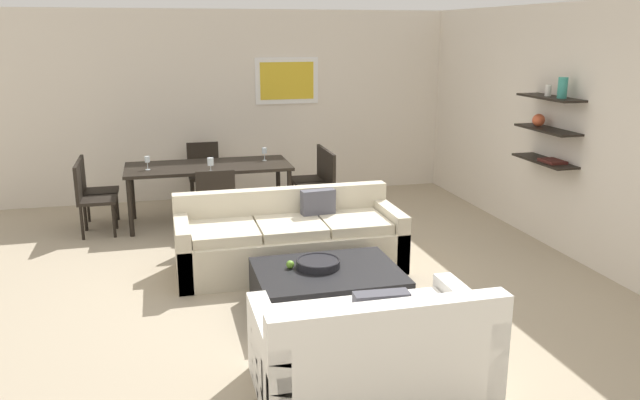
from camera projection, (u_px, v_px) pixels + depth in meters
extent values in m
plane|color=tan|center=(301.00, 279.00, 6.34)|extent=(18.00, 18.00, 0.00)
cube|color=silver|center=(267.00, 104.00, 9.37)|extent=(8.40, 0.06, 2.70)
cube|color=white|center=(287.00, 81.00, 9.31)|extent=(0.94, 0.02, 0.67)
cube|color=gold|center=(287.00, 81.00, 9.29)|extent=(0.80, 0.01, 0.54)
cube|color=silver|center=(546.00, 125.00, 7.28)|extent=(0.06, 8.20, 2.70)
cube|color=black|center=(550.00, 98.00, 6.88)|extent=(0.28, 0.90, 0.02)
cube|color=black|center=(547.00, 130.00, 6.97)|extent=(0.28, 0.90, 0.02)
cube|color=black|center=(544.00, 161.00, 7.06)|extent=(0.28, 0.90, 0.02)
cylinder|color=teal|center=(563.00, 88.00, 6.66)|extent=(0.10, 0.10, 0.22)
sphere|color=#D85933|center=(539.00, 120.00, 7.11)|extent=(0.14, 0.14, 0.14)
cylinder|color=silver|center=(548.00, 91.00, 6.90)|extent=(0.07, 0.07, 0.12)
cube|color=#4C1E19|center=(553.00, 161.00, 6.91)|extent=(0.20, 0.28, 0.03)
cube|color=beige|center=(290.00, 250.00, 6.56)|extent=(2.30, 0.90, 0.42)
cube|color=beige|center=(282.00, 204.00, 6.80)|extent=(2.30, 0.16, 0.36)
cube|color=beige|center=(183.00, 250.00, 6.28)|extent=(0.14, 0.90, 0.60)
cube|color=beige|center=(388.00, 234.00, 6.79)|extent=(0.14, 0.90, 0.60)
cube|color=beige|center=(224.00, 232.00, 6.29)|extent=(0.65, 0.70, 0.10)
cube|color=beige|center=(290.00, 227.00, 6.45)|extent=(0.65, 0.70, 0.10)
cube|color=beige|center=(354.00, 222.00, 6.61)|extent=(0.65, 0.70, 0.10)
cube|color=#4C4C56|center=(318.00, 207.00, 6.72)|extent=(0.37, 0.15, 0.36)
cube|color=white|center=(371.00, 358.00, 4.38)|extent=(1.58, 0.90, 0.42)
cube|color=white|center=(391.00, 331.00, 3.94)|extent=(1.58, 0.16, 0.36)
cube|color=white|center=(467.00, 335.00, 4.53)|extent=(0.14, 0.90, 0.60)
cube|color=white|center=(268.00, 360.00, 4.19)|extent=(0.14, 0.90, 0.60)
cube|color=white|center=(414.00, 316.00, 4.43)|extent=(0.63, 0.70, 0.10)
cube|color=white|center=(324.00, 327.00, 4.27)|extent=(0.63, 0.70, 0.10)
cube|color=#4C4C56|center=(381.00, 318.00, 4.10)|extent=(0.37, 0.14, 0.36)
cube|color=black|center=(328.00, 290.00, 5.60)|extent=(1.25, 0.96, 0.38)
cylinder|color=black|center=(318.00, 264.00, 5.59)|extent=(0.39, 0.39, 0.06)
torus|color=black|center=(318.00, 260.00, 5.59)|extent=(0.39, 0.39, 0.02)
sphere|color=#669E2D|center=(290.00, 264.00, 5.57)|extent=(0.07, 0.07, 0.07)
cube|color=black|center=(208.00, 166.00, 8.07)|extent=(2.06, 0.90, 0.04)
cylinder|color=black|center=(130.00, 208.00, 7.57)|extent=(0.06, 0.06, 0.71)
cylinder|color=black|center=(290.00, 198.00, 8.04)|extent=(0.06, 0.06, 0.71)
cylinder|color=black|center=(132.00, 192.00, 8.30)|extent=(0.06, 0.06, 0.71)
cylinder|color=black|center=(278.00, 184.00, 8.76)|extent=(0.06, 0.06, 0.71)
cube|color=black|center=(308.00, 180.00, 8.66)|extent=(0.44, 0.44, 0.04)
cube|color=black|center=(322.00, 162.00, 8.65)|extent=(0.04, 0.44, 0.43)
cylinder|color=black|center=(293.00, 194.00, 8.85)|extent=(0.04, 0.04, 0.41)
cylinder|color=black|center=(298.00, 200.00, 8.51)|extent=(0.04, 0.04, 0.41)
cylinder|color=black|center=(318.00, 192.00, 8.93)|extent=(0.04, 0.04, 0.41)
cylinder|color=black|center=(324.00, 198.00, 8.59)|extent=(0.04, 0.04, 0.41)
cube|color=black|center=(100.00, 192.00, 8.01)|extent=(0.44, 0.44, 0.04)
cube|color=black|center=(82.00, 175.00, 7.91)|extent=(0.04, 0.44, 0.43)
cylinder|color=black|center=(116.00, 212.00, 7.95)|extent=(0.04, 0.04, 0.41)
cylinder|color=black|center=(117.00, 205.00, 8.28)|extent=(0.04, 0.04, 0.41)
cylinder|color=black|center=(85.00, 214.00, 7.86)|extent=(0.04, 0.04, 0.41)
cylinder|color=black|center=(88.00, 206.00, 8.20)|extent=(0.04, 0.04, 0.41)
cube|color=black|center=(98.00, 200.00, 7.64)|extent=(0.44, 0.44, 0.04)
cube|color=black|center=(78.00, 182.00, 7.53)|extent=(0.04, 0.44, 0.43)
cylinder|color=black|center=(114.00, 221.00, 7.57)|extent=(0.04, 0.04, 0.41)
cylinder|color=black|center=(116.00, 213.00, 7.91)|extent=(0.04, 0.04, 0.41)
cylinder|color=black|center=(82.00, 223.00, 7.48)|extent=(0.04, 0.04, 0.41)
cylinder|color=black|center=(85.00, 215.00, 7.82)|extent=(0.04, 0.04, 0.41)
cube|color=black|center=(205.00, 177.00, 8.87)|extent=(0.44, 0.44, 0.04)
cube|color=black|center=(203.00, 157.00, 9.00)|extent=(0.44, 0.04, 0.43)
cylinder|color=black|center=(193.00, 196.00, 8.71)|extent=(0.04, 0.04, 0.41)
cylinder|color=black|center=(220.00, 194.00, 8.80)|extent=(0.04, 0.04, 0.41)
cylinder|color=black|center=(192.00, 190.00, 9.05)|extent=(0.04, 0.04, 0.41)
cylinder|color=black|center=(217.00, 188.00, 9.14)|extent=(0.04, 0.04, 0.41)
cube|color=black|center=(215.00, 205.00, 7.43)|extent=(0.44, 0.44, 0.04)
cube|color=black|center=(216.00, 189.00, 7.18)|extent=(0.44, 0.04, 0.43)
cylinder|color=black|center=(229.00, 218.00, 7.70)|extent=(0.04, 0.04, 0.41)
cylinder|color=black|center=(199.00, 220.00, 7.61)|extent=(0.04, 0.04, 0.41)
cylinder|color=black|center=(233.00, 226.00, 7.36)|extent=(0.04, 0.04, 0.41)
cylinder|color=black|center=(201.00, 229.00, 7.28)|extent=(0.04, 0.04, 0.41)
cube|color=black|center=(315.00, 187.00, 8.29)|extent=(0.44, 0.44, 0.04)
cube|color=black|center=(330.00, 168.00, 8.27)|extent=(0.04, 0.44, 0.43)
cylinder|color=black|center=(299.00, 201.00, 8.47)|extent=(0.04, 0.04, 0.41)
cylinder|color=black|center=(305.00, 208.00, 8.13)|extent=(0.04, 0.04, 0.41)
cylinder|color=black|center=(325.00, 199.00, 8.55)|extent=(0.04, 0.04, 0.41)
cylinder|color=black|center=(332.00, 206.00, 8.22)|extent=(0.04, 0.04, 0.41)
cylinder|color=silver|center=(211.00, 171.00, 7.70)|extent=(0.06, 0.06, 0.01)
cylinder|color=silver|center=(211.00, 168.00, 7.69)|extent=(0.01, 0.01, 0.07)
cylinder|color=silver|center=(210.00, 162.00, 7.67)|extent=(0.08, 0.08, 0.09)
cylinder|color=silver|center=(265.00, 160.00, 8.35)|extent=(0.06, 0.06, 0.01)
cylinder|color=silver|center=(264.00, 157.00, 8.34)|extent=(0.01, 0.01, 0.09)
cylinder|color=silver|center=(264.00, 151.00, 8.32)|extent=(0.06, 0.06, 0.07)
cylinder|color=silver|center=(148.00, 170.00, 7.78)|extent=(0.06, 0.06, 0.01)
cylinder|color=silver|center=(148.00, 166.00, 7.77)|extent=(0.01, 0.01, 0.09)
cylinder|color=silver|center=(147.00, 159.00, 7.75)|extent=(0.06, 0.06, 0.07)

